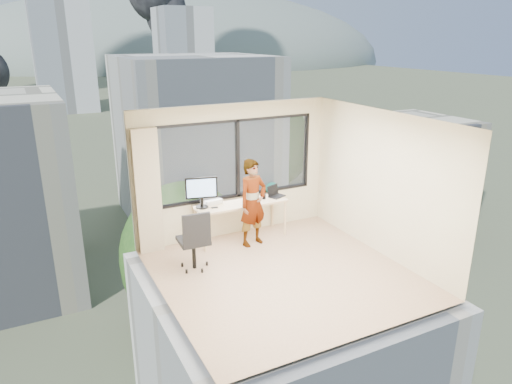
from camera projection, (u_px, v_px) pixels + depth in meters
floor at (283, 274)px, 7.89m from camera, size 4.00×4.00×0.01m
ceiling at (286, 119)px, 7.07m from camera, size 4.00×4.00×0.01m
wall_front at (366, 249)px, 5.79m from camera, size 4.00×0.01×2.60m
wall_left at (162, 222)px, 6.62m from camera, size 0.01×4.00×2.60m
wall_right at (382, 184)px, 8.34m from camera, size 0.01×4.00×2.60m
window_wall at (235, 159)px, 9.12m from camera, size 3.30×0.16×1.55m
curtain at (148, 192)px, 8.38m from camera, size 0.45×0.14×2.30m
desk at (241, 220)px, 9.18m from camera, size 1.80×0.60×0.75m
chair at (193, 239)px, 7.92m from camera, size 0.58×0.58×1.09m
person at (253, 203)px, 8.77m from camera, size 0.69×0.54×1.67m
monitor at (202, 192)px, 8.68m from camera, size 0.61×0.26×0.60m
game_console at (212, 201)px, 9.00m from camera, size 0.38×0.33×0.08m
laptop at (277, 192)px, 9.33m from camera, size 0.41×0.42×0.20m
cellphone at (215, 207)px, 8.75m from camera, size 0.12×0.07×0.01m
pen_cup at (264, 197)px, 9.22m from camera, size 0.07×0.07×0.09m
handbag at (272, 188)px, 9.55m from camera, size 0.32×0.22×0.22m
exterior_ground at (35, 113)px, 113.89m from camera, size 400.00×400.00×0.04m
near_bldg_b at (196, 138)px, 47.09m from camera, size 14.00×13.00×16.00m
near_bldg_c at (401, 169)px, 47.29m from camera, size 12.00×10.00×10.00m
far_tower_b at (62, 48)px, 112.57m from camera, size 13.00×13.00×30.00m
far_tower_c at (183, 52)px, 145.98m from camera, size 15.00×15.00×26.00m
hill_b at (177, 63)px, 326.01m from camera, size 300.00×220.00×96.00m
tree_b at (187, 272)px, 27.84m from camera, size 7.60×7.60×9.00m
tree_c at (274, 153)px, 54.02m from camera, size 8.40×8.40×10.00m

